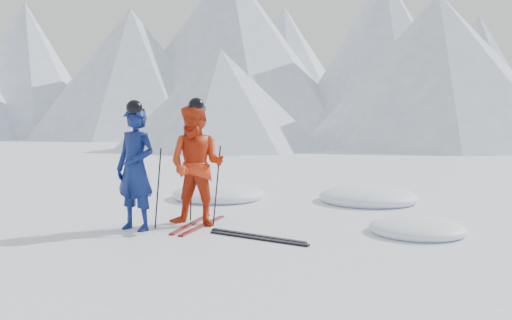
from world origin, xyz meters
The scene contains 12 objects.
ground centered at (0.00, 0.00, 0.00)m, with size 160.00×160.00×0.00m, color white.
skier_blue centered at (-3.34, -0.82, 0.99)m, with size 0.72×0.48×1.99m, color #0D1B53.
skier_red centered at (-2.68, -0.06, 1.02)m, with size 0.99×0.77×2.03m, color red.
pole_blue_left centered at (-3.64, -0.67, 0.66)m, with size 0.02×0.02×1.33m, color black.
pole_blue_right centered at (-3.09, -0.57, 0.66)m, with size 0.02×0.02×1.33m, color black.
pole_red_left centered at (-2.98, 0.19, 0.68)m, with size 0.02×0.02×1.36m, color black.
pole_red_right centered at (-2.38, 0.09, 0.68)m, with size 0.02×0.02×1.36m, color black.
ski_worn_left centered at (-2.80, -0.06, 0.01)m, with size 0.09×1.70×0.03m, color black.
ski_worn_right centered at (-2.56, -0.06, 0.01)m, with size 0.09×1.70×0.03m, color black.
ski_loose_a centered at (-1.39, -0.31, 0.01)m, with size 0.09×1.70×0.03m, color black.
ski_loose_b centered at (-1.29, -0.46, 0.01)m, with size 0.09×1.70×0.03m, color black.
snow_lumps centered at (-1.48, 2.60, 0.00)m, with size 9.22×6.13×0.46m.
Camera 1 is at (2.60, -7.39, 1.85)m, focal length 38.00 mm.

